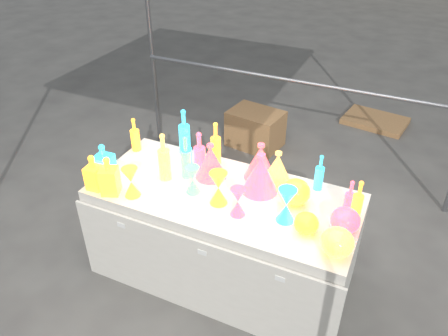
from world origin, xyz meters
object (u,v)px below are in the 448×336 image
at_px(bottle_0, 135,134).
at_px(lampshade_0, 260,161).
at_px(hourglass_0, 131,182).
at_px(globe_0, 306,224).
at_px(cardboard_box_closed, 255,129).
at_px(decanter_0, 94,172).
at_px(display_table, 223,235).

distance_m(bottle_0, lampshade_0, 1.00).
distance_m(hourglass_0, globe_0, 1.15).
relative_size(bottle_0, lampshade_0, 1.02).
distance_m(bottle_0, hourglass_0, 0.59).
bearing_deg(cardboard_box_closed, decanter_0, -89.71).
distance_m(display_table, lampshade_0, 0.60).
bearing_deg(display_table, bottle_0, 164.78).
distance_m(decanter_0, lampshade_0, 1.13).
xyz_separation_m(decanter_0, globe_0, (1.41, 0.16, -0.07)).
distance_m(cardboard_box_closed, globe_0, 2.37).
xyz_separation_m(display_table, bottle_0, (-0.85, 0.23, 0.51)).
distance_m(cardboard_box_closed, lampshade_0, 1.84).
bearing_deg(cardboard_box_closed, display_table, -66.75).
relative_size(display_table, globe_0, 12.31).
bearing_deg(display_table, lampshade_0, 63.08).
height_order(display_table, lampshade_0, lampshade_0).
bearing_deg(decanter_0, globe_0, 2.01).
relative_size(display_table, decanter_0, 7.12).
distance_m(display_table, decanter_0, 1.00).
bearing_deg(display_table, hourglass_0, -153.56).
bearing_deg(bottle_0, display_table, -15.22).
bearing_deg(bottle_0, cardboard_box_closed, 77.57).
relative_size(display_table, cardboard_box_closed, 3.28).
bearing_deg(globe_0, bottle_0, 165.71).
xyz_separation_m(bottle_0, hourglass_0, (0.31, -0.50, -0.03)).
relative_size(bottle_0, globe_0, 1.82).
height_order(display_table, cardboard_box_closed, display_table).
bearing_deg(display_table, decanter_0, -159.56).
xyz_separation_m(decanter_0, lampshade_0, (0.96, 0.59, 0.00)).
bearing_deg(globe_0, hourglass_0, -173.50).
distance_m(globe_0, lampshade_0, 0.63).
distance_m(bottle_0, globe_0, 1.50).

